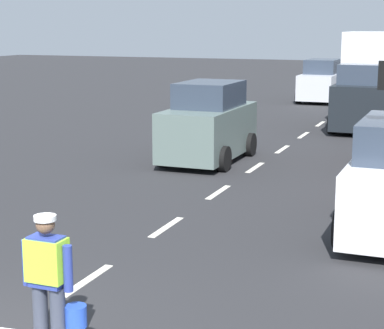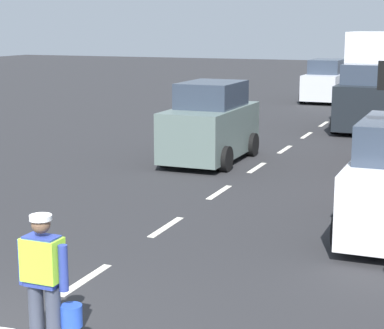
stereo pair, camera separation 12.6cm
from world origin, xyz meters
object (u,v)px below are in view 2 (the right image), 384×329
Objects in this scene: road_worker at (45,276)px; car_oncoming_lead at (211,125)px; delivery_truck at (371,85)px; car_oncoming_third at (326,82)px.

road_worker is 11.85m from car_oncoming_lead.
car_oncoming_third is (-3.35, 8.67, -0.64)m from delivery_truck.
delivery_truck reaches higher than car_oncoming_lead.
car_oncoming_third is at bearing 111.15° from delivery_truck.
car_oncoming_third is at bearing 94.74° from road_worker.
delivery_truck is at bearing 87.06° from road_worker.
road_worker is 0.36× the size of delivery_truck.
road_worker is 19.64m from delivery_truck.
road_worker is at bearing -78.84° from car_oncoming_lead.
road_worker is at bearing -92.94° from delivery_truck.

